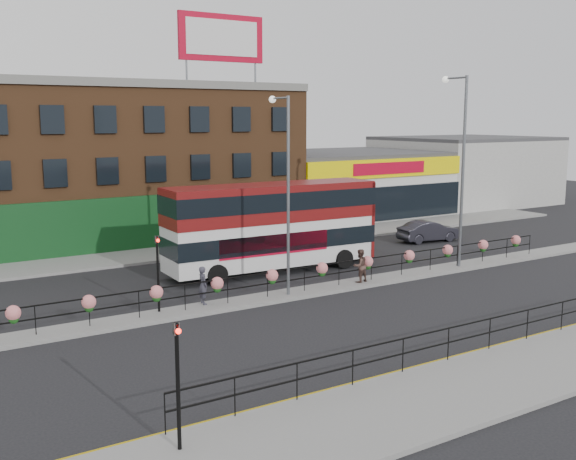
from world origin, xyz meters
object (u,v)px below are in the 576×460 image
car (429,231)px  lamp_column_west (285,178)px  double_decker_bus (273,218)px  pedestrian_a (203,285)px  lamp_column_east (460,154)px  pedestrian_b (360,266)px

car → lamp_column_west: bearing=121.6°
double_decker_bus → lamp_column_west: lamp_column_west is taller
double_decker_bus → pedestrian_a: 7.71m
pedestrian_a → lamp_column_east: 15.85m
double_decker_bus → car: 13.55m
pedestrian_b → double_decker_bus: bearing=-71.5°
pedestrian_a → double_decker_bus: bearing=-51.7°
double_decker_bus → lamp_column_east: bearing=-27.4°
car → lamp_column_east: size_ratio=0.43×
lamp_column_east → lamp_column_west: bearing=-179.6°
car → lamp_column_east: 9.59m
pedestrian_b → lamp_column_east: bearing=177.4°
double_decker_bus → lamp_column_west: size_ratio=1.31×
lamp_column_west → lamp_column_east: (11.02, 0.09, 0.73)m
car → pedestrian_a: (-19.34, -6.26, 0.29)m
car → pedestrian_a: bearing=116.1°
pedestrian_a → pedestrian_b: bearing=-90.6°
double_decker_bus → lamp_column_west: (-2.15, -4.70, 2.57)m
car → lamp_column_west: size_ratio=0.49×
car → lamp_column_west: 17.42m
double_decker_bus → pedestrian_b: bearing=-67.0°
pedestrian_a → pedestrian_b: 8.17m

